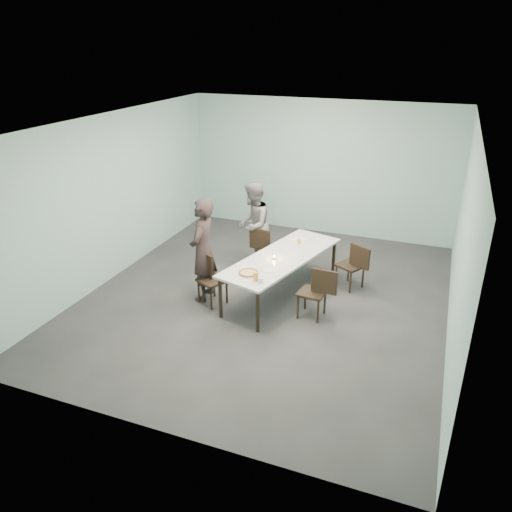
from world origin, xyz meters
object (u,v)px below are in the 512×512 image
(pizza, at_px, (249,273))
(amber_tumbler, at_px, (299,241))
(table, at_px, (282,259))
(diner_far, at_px, (253,225))
(chair_near_left, at_px, (209,275))
(chair_far_right, at_px, (354,263))
(chair_far_left, at_px, (265,248))
(chair_near_right, at_px, (317,290))
(diner_near, at_px, (203,250))
(beer_glass, at_px, (256,277))
(side_plate, at_px, (269,270))
(tealight, at_px, (274,258))
(water_tumbler, at_px, (261,280))

(pizza, xyz_separation_m, amber_tumbler, (0.38, 1.51, 0.02))
(table, height_order, diner_far, diner_far)
(chair_near_left, bearing_deg, chair_far_right, 57.65)
(chair_far_left, bearing_deg, table, -47.41)
(table, relative_size, chair_near_left, 3.15)
(chair_far_left, relative_size, chair_near_right, 1.00)
(diner_near, xyz_separation_m, beer_glass, (1.14, -0.49, -0.07))
(chair_near_left, height_order, chair_near_right, same)
(chair_near_left, height_order, diner_far, diner_far)
(side_plate, distance_m, tealight, 0.48)
(chair_far_left, distance_m, chair_far_right, 1.72)
(tealight, relative_size, amber_tumbler, 0.70)
(water_tumbler, bearing_deg, beer_glass, 163.82)
(water_tumbler, bearing_deg, chair_near_left, 158.62)
(water_tumbler, bearing_deg, diner_near, 157.26)
(table, height_order, diner_near, diner_near)
(chair_far_left, height_order, chair_near_right, same)
(amber_tumbler, bearing_deg, tealight, -103.36)
(chair_far_right, xyz_separation_m, side_plate, (-1.14, -1.33, 0.25))
(pizza, xyz_separation_m, tealight, (0.18, 0.70, 0.00))
(pizza, distance_m, tealight, 0.73)
(chair_near_left, relative_size, pizza, 2.56)
(chair_far_left, relative_size, diner_near, 0.48)
(table, relative_size, amber_tumbler, 34.31)
(side_plate, relative_size, amber_tumbler, 2.25)
(table, relative_size, beer_glass, 18.30)
(chair_near_left, bearing_deg, tealight, 52.87)
(diner_far, distance_m, water_tumbler, 2.31)
(beer_glass, xyz_separation_m, amber_tumbler, (0.18, 1.71, -0.03))
(water_tumbler, bearing_deg, pizza, 141.85)
(table, bearing_deg, chair_far_left, 127.72)
(diner_near, height_order, amber_tumbler, diner_near)
(pizza, height_order, water_tumbler, water_tumbler)
(chair_near_right, height_order, pizza, chair_near_right)
(chair_near_right, bearing_deg, pizza, 22.45)
(tealight, bearing_deg, chair_near_left, -153.17)
(table, relative_size, water_tumbler, 30.50)
(pizza, distance_m, amber_tumbler, 1.56)
(pizza, xyz_separation_m, water_tumbler, (0.28, -0.22, 0.03))
(side_plate, bearing_deg, amber_tumbler, 84.52)
(chair_near_right, bearing_deg, side_plate, 12.47)
(side_plate, relative_size, tealight, 3.21)
(chair_far_left, xyz_separation_m, pizza, (0.32, -1.62, 0.27))
(chair_near_left, relative_size, diner_near, 0.48)
(chair_near_left, distance_m, tealight, 1.14)
(table, bearing_deg, chair_near_left, -148.50)
(water_tumbler, bearing_deg, tealight, 96.22)
(amber_tumbler, bearing_deg, chair_near_left, -132.01)
(side_plate, bearing_deg, chair_far_right, 49.26)
(chair_near_right, xyz_separation_m, pizza, (-1.04, -0.34, 0.27))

